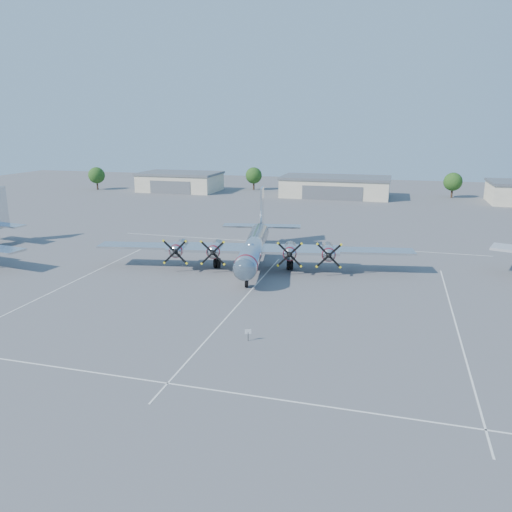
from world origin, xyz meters
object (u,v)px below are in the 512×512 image
(tree_west, at_px, (254,176))
(tree_east, at_px, (453,182))
(tree_far_west, at_px, (97,175))
(info_placard, at_px, (248,333))
(main_bomber_b29, at_px, (255,265))
(hangar_west, at_px, (180,182))
(hangar_center, at_px, (335,187))

(tree_west, xyz_separation_m, tree_east, (55.00, -2.00, 0.00))
(tree_far_west, distance_m, info_placard, 117.21)
(tree_far_west, distance_m, main_bomber_b29, 95.11)
(hangar_west, bearing_deg, hangar_center, -0.00)
(hangar_west, relative_size, tree_far_west, 3.40)
(tree_west, xyz_separation_m, info_placard, (28.66, -103.11, -3.45))
(tree_east, relative_size, main_bomber_b29, 0.16)
(tree_far_west, relative_size, info_placard, 6.09)
(main_bomber_b29, height_order, info_placard, main_bomber_b29)
(hangar_west, xyz_separation_m, info_placard, (48.66, -95.07, -1.95))
(hangar_west, distance_m, tree_east, 75.26)
(hangar_center, xyz_separation_m, tree_west, (-25.00, 8.04, 1.51))
(tree_east, bearing_deg, tree_far_west, -174.29)
(hangar_west, distance_m, hangar_center, 45.00)
(hangar_center, relative_size, tree_east, 4.31)
(hangar_west, bearing_deg, tree_far_west, -170.99)
(tree_east, distance_m, main_bomber_b29, 83.62)
(hangar_west, xyz_separation_m, main_bomber_b29, (42.46, -70.88, -2.71))
(tree_east, height_order, main_bomber_b29, tree_east)
(main_bomber_b29, relative_size, info_placard, 38.35)
(hangar_center, relative_size, info_placard, 26.24)
(hangar_west, height_order, main_bomber_b29, hangar_west)
(hangar_west, bearing_deg, tree_east, 4.60)
(hangar_west, relative_size, tree_east, 3.40)
(hangar_west, height_order, hangar_center, same)
(tree_far_west, relative_size, tree_east, 1.00)
(main_bomber_b29, bearing_deg, hangar_west, 110.79)
(tree_far_west, xyz_separation_m, tree_east, (100.00, 10.00, 0.00))
(tree_far_west, bearing_deg, tree_west, 14.93)
(hangar_west, bearing_deg, info_placard, -62.89)
(tree_east, xyz_separation_m, main_bomber_b29, (-32.54, -76.91, -4.22))
(hangar_center, height_order, tree_east, tree_east)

